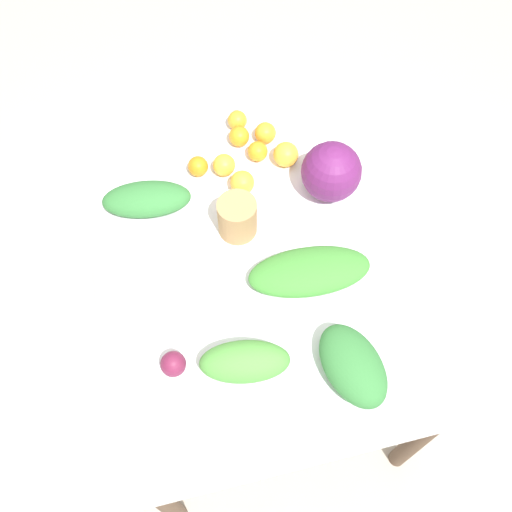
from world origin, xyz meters
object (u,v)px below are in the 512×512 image
object	(u,v)px
cabbage_purple	(331,172)
orange_0	(258,151)
greens_bunch_dandelion	(147,199)
orange_6	(286,154)
orange_1	(224,165)
orange_5	(242,183)
greens_bunch_beet_tops	(310,271)
greens_bunch_scallion	(353,365)
paper_bag	(237,218)
beet_root	(173,364)
greens_bunch_chard	(245,362)
orange_3	(239,136)
orange_2	(237,120)
orange_7	(198,166)
orange_4	(265,133)

from	to	relation	value
cabbage_purple	orange_0	xyz separation A→B (m)	(-0.18, -0.19, -0.06)
greens_bunch_dandelion	orange_6	distance (m)	0.48
orange_1	orange_5	world-z (taller)	orange_5
greens_bunch_beet_tops	greens_bunch_scallion	bearing A→B (deg)	5.36
paper_bag	beet_root	world-z (taller)	paper_bag
orange_1	orange_6	xyz separation A→B (m)	(0.01, 0.21, 0.00)
orange_1	orange_6	size ratio (longest dim) A/B	0.88
orange_6	greens_bunch_chard	bearing A→B (deg)	-23.85
orange_3	orange_6	distance (m)	0.18
orange_1	orange_3	xyz separation A→B (m)	(-0.11, 0.08, -0.00)
orange_6	paper_bag	bearing A→B (deg)	-43.97
orange_2	orange_6	world-z (taller)	orange_6
orange_0	orange_1	xyz separation A→B (m)	(0.03, -0.12, 0.00)
cabbage_purple	orange_7	size ratio (longest dim) A/B	2.83
beet_root	orange_5	xyz separation A→B (m)	(-0.54, 0.31, 0.00)
orange_2	orange_3	xyz separation A→B (m)	(0.07, -0.01, 0.00)
beet_root	orange_1	size ratio (longest dim) A/B	0.95
orange_3	orange_0	bearing A→B (deg)	30.36
orange_0	orange_5	size ratio (longest dim) A/B	0.87
paper_bag	orange_7	world-z (taller)	paper_bag
orange_2	orange_6	size ratio (longest dim) A/B	0.80
orange_4	greens_bunch_dandelion	bearing A→B (deg)	-66.75
orange_0	orange_3	xyz separation A→B (m)	(-0.08, -0.05, 0.00)
greens_bunch_chard	orange_6	bearing A→B (deg)	156.15
orange_3	orange_2	bearing A→B (deg)	172.06
cabbage_purple	orange_6	world-z (taller)	cabbage_purple
greens_bunch_chard	orange_1	world-z (taller)	greens_bunch_chard
greens_bunch_dandelion	greens_bunch_chard	world-z (taller)	greens_bunch_chard
orange_1	orange_6	distance (m)	0.21
orange_5	orange_7	size ratio (longest dim) A/B	1.16
orange_1	orange_7	xyz separation A→B (m)	(-0.02, -0.08, -0.00)
greens_bunch_dandelion	orange_0	xyz separation A→B (m)	(-0.11, 0.39, -0.01)
greens_bunch_beet_tops	orange_1	bearing A→B (deg)	-160.16
orange_3	orange_5	bearing A→B (deg)	-9.86
greens_bunch_scallion	orange_7	world-z (taller)	greens_bunch_scallion
cabbage_purple	orange_6	xyz separation A→B (m)	(-0.14, -0.11, -0.05)
orange_6	orange_7	size ratio (longest dim) A/B	1.25
greens_bunch_beet_tops	orange_5	xyz separation A→B (m)	(-0.36, -0.12, 0.00)
greens_bunch_dandelion	orange_1	bearing A→B (deg)	107.10
paper_bag	orange_0	size ratio (longest dim) A/B	1.94
greens_bunch_chard	greens_bunch_scallion	distance (m)	0.29
greens_bunch_chard	orange_1	size ratio (longest dim) A/B	3.29
beet_root	orange_4	distance (m)	0.85
orange_3	greens_bunch_chard	bearing A→B (deg)	-11.70
orange_3	orange_5	world-z (taller)	orange_5
orange_0	orange_5	world-z (taller)	orange_5
orange_1	orange_2	bearing A→B (deg)	154.97
cabbage_purple	paper_bag	size ratio (longest dim) A/B	1.45
beet_root	orange_1	world-z (taller)	orange_1
greens_bunch_beet_tops	beet_root	distance (m)	0.47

